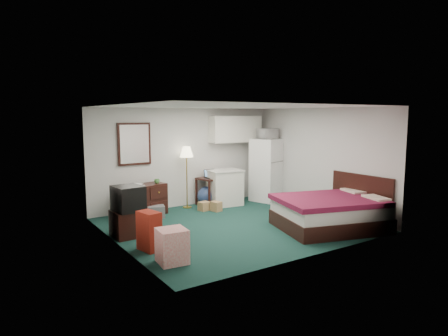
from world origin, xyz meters
TOP-DOWN VIEW (x-y plane):
  - floor at (0.00, 0.00)m, footprint 5.00×4.50m
  - ceiling at (0.00, 0.00)m, footprint 5.00×4.50m
  - walls at (0.00, 0.00)m, footprint 5.01×4.51m
  - mirror at (-1.35, 2.22)m, footprint 0.80×0.06m
  - upper_cabinets at (1.45, 2.08)m, footprint 1.50×0.35m
  - headboard at (2.46, -1.29)m, footprint 0.06×1.56m
  - dresser at (-1.33, 1.81)m, footprint 1.15×0.73m
  - floor_lamp at (-0.08, 2.00)m, footprint 0.39×0.39m
  - desk at (0.56, 1.93)m, footprint 0.66×0.66m
  - exercise_ball at (0.47, 1.95)m, footprint 0.56×0.56m
  - kitchen_counter at (0.88, 1.73)m, footprint 0.87×0.70m
  - fridge at (2.13, 1.57)m, footprint 0.88×0.88m
  - bed at (1.48, -1.29)m, footprint 2.38×2.08m
  - tv_stand at (-2.21, 0.46)m, footprint 0.53×0.57m
  - suitcase at (-2.14, -0.51)m, footprint 0.34×0.46m
  - retail_box at (-2.07, -1.27)m, footprint 0.48×0.48m
  - file_bin at (-1.15, 1.50)m, footprint 0.45×0.39m
  - cardboard_box_a at (0.12, 1.49)m, footprint 0.29×0.26m
  - cardboard_box_b at (0.33, 1.27)m, footprint 0.25×0.28m
  - laptop at (0.58, 1.89)m, footprint 0.31×0.25m
  - crt_tv at (-2.17, 0.44)m, footprint 0.57×0.61m
  - microwave at (2.09, 1.51)m, footprint 0.54×0.33m
  - book_a at (-1.53, 1.73)m, footprint 0.17×0.05m
  - book_b at (-1.47, 1.89)m, footprint 0.14×0.10m
  - mug at (-0.97, 1.81)m, footprint 0.16×0.14m

SIDE VIEW (x-z plane):
  - floor at x=0.00m, z-range -0.01..0.01m
  - cardboard_box_a at x=0.12m, z-range 0.00..0.21m
  - cardboard_box_b at x=0.33m, z-range 0.00..0.24m
  - file_bin at x=-1.15m, z-range 0.00..0.27m
  - exercise_ball at x=0.47m, z-range 0.00..0.49m
  - tv_stand at x=-2.21m, z-range 0.00..0.51m
  - retail_box at x=-2.07m, z-range 0.00..0.55m
  - bed at x=1.48m, z-range 0.00..0.65m
  - suitcase at x=-2.14m, z-range 0.00..0.68m
  - desk at x=0.56m, z-range 0.00..0.72m
  - dresser at x=-1.33m, z-range 0.00..0.73m
  - kitchen_counter at x=0.88m, z-range 0.00..0.89m
  - headboard at x=2.46m, z-range 0.05..1.05m
  - crt_tv at x=-2.17m, z-range 0.51..0.99m
  - floor_lamp at x=-0.08m, z-range 0.00..1.55m
  - mug at x=-0.97m, z-range 0.73..0.86m
  - laptop at x=0.58m, z-range 0.72..0.93m
  - book_b at x=-1.47m, z-range 0.73..0.94m
  - fridge at x=2.13m, z-range 0.00..1.69m
  - book_a at x=-1.53m, z-range 0.73..0.96m
  - walls at x=0.00m, z-range 0.00..2.50m
  - mirror at x=-1.35m, z-range 1.15..2.15m
  - microwave at x=2.09m, z-range 1.69..2.04m
  - upper_cabinets at x=1.45m, z-range 1.60..2.30m
  - ceiling at x=0.00m, z-range 2.50..2.50m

